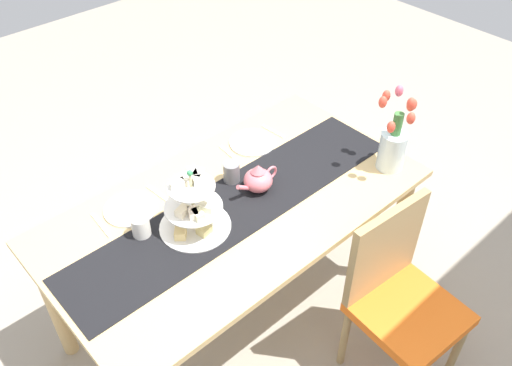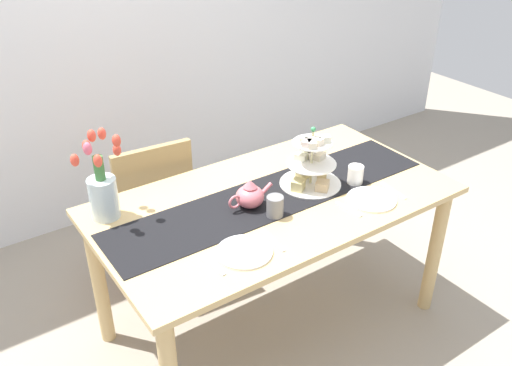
% 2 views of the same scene
% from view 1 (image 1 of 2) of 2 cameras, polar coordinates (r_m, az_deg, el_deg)
% --- Properties ---
extents(ground_plane, '(8.00, 8.00, 0.00)m').
position_cam_1_polar(ground_plane, '(2.97, -1.84, -13.23)').
color(ground_plane, gray).
extents(dining_table, '(1.68, 0.91, 0.78)m').
position_cam_1_polar(dining_table, '(2.45, -2.17, -4.03)').
color(dining_table, tan).
rests_on(dining_table, ground_plane).
extents(chair_left, '(0.45, 0.45, 0.91)m').
position_cam_1_polar(chair_left, '(2.48, 14.82, -11.13)').
color(chair_left, '#9C8254').
rests_on(chair_left, ground_plane).
extents(table_runner, '(1.64, 0.35, 0.00)m').
position_cam_1_polar(table_runner, '(2.37, -2.03, -2.29)').
color(table_runner, black).
rests_on(table_runner, dining_table).
extents(tiered_cake_stand, '(0.30, 0.30, 0.30)m').
position_cam_1_polar(tiered_cake_stand, '(2.22, -6.56, -2.70)').
color(tiered_cake_stand, beige).
rests_on(tiered_cake_stand, table_runner).
extents(teapot, '(0.24, 0.13, 0.14)m').
position_cam_1_polar(teapot, '(2.41, 0.24, 0.39)').
color(teapot, '#D66B75').
rests_on(teapot, table_runner).
extents(tulip_vase, '(0.23, 0.23, 0.40)m').
position_cam_1_polar(tulip_vase, '(2.56, 14.27, 4.14)').
color(tulip_vase, silver).
rests_on(tulip_vase, dining_table).
extents(dinner_plate_left, '(0.23, 0.23, 0.01)m').
position_cam_1_polar(dinner_plate_left, '(2.71, -0.37, 4.28)').
color(dinner_plate_left, white).
rests_on(dinner_plate_left, dining_table).
extents(fork_left, '(0.03, 0.15, 0.01)m').
position_cam_1_polar(fork_left, '(2.79, 1.85, 5.44)').
color(fork_left, silver).
rests_on(fork_left, dining_table).
extents(knife_left, '(0.03, 0.17, 0.01)m').
position_cam_1_polar(knife_left, '(2.64, -2.72, 2.97)').
color(knife_left, silver).
rests_on(knife_left, dining_table).
extents(dinner_plate_right, '(0.23, 0.23, 0.01)m').
position_cam_1_polar(dinner_plate_right, '(2.41, -13.07, -2.65)').
color(dinner_plate_right, white).
rests_on(dinner_plate_right, dining_table).
extents(fork_right, '(0.03, 0.15, 0.01)m').
position_cam_1_polar(fork_right, '(2.46, -10.23, -1.14)').
color(fork_right, silver).
rests_on(fork_right, dining_table).
extents(knife_right, '(0.03, 0.17, 0.01)m').
position_cam_1_polar(knife_right, '(2.37, -16.01, -4.28)').
color(knife_right, silver).
rests_on(knife_right, dining_table).
extents(mug_grey, '(0.08, 0.08, 0.09)m').
position_cam_1_polar(mug_grey, '(2.46, -2.59, 1.18)').
color(mug_grey, slate).
rests_on(mug_grey, table_runner).
extents(mug_white_text, '(0.08, 0.08, 0.09)m').
position_cam_1_polar(mug_white_text, '(2.26, -12.03, -4.48)').
color(mug_white_text, white).
rests_on(mug_white_text, dining_table).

